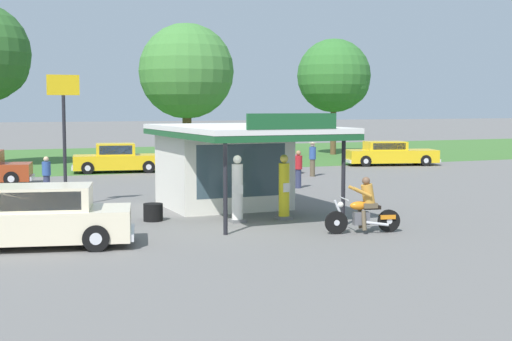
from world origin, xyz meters
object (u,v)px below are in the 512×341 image
Objects in this scene: featured_classic_sedan at (30,219)px; roadside_pole_sign at (64,117)px; spare_tire_stack at (153,212)px; motorcycle_with_rider at (364,210)px; gas_pump_offside at (284,190)px; bystander_leaning_by_kiosk at (313,158)px; parked_car_back_row_far_right at (249,160)px; parked_car_back_row_left at (117,159)px; gas_pump_nearside at (237,192)px; parked_car_back_row_centre_right at (390,154)px; bystander_admiring_sedan at (46,175)px; bystander_strolling_foreground at (298,168)px.

roadside_pole_sign is at bearing 75.08° from featured_classic_sedan.
spare_tire_stack is at bearing 35.73° from featured_classic_sedan.
gas_pump_offside is at bearing 108.15° from motorcycle_with_rider.
roadside_pole_sign is (-13.10, -6.53, 2.23)m from bystander_leaning_by_kiosk.
gas_pump_offside reaches higher than motorcycle_with_rider.
bystander_leaning_by_kiosk is (6.14, 14.90, 0.28)m from motorcycle_with_rider.
parked_car_back_row_far_right is 7.12m from parked_car_back_row_left.
gas_pump_nearside is 3.43× the size of spare_tire_stack.
roadside_pole_sign is (-4.48, -12.63, 2.46)m from parked_car_back_row_left.
roadside_pole_sign reaches higher than bystander_leaning_by_kiosk.
gas_pump_offside is at bearing 11.17° from featured_classic_sedan.
gas_pump_nearside reaches higher than parked_car_back_row_centre_right.
motorcycle_with_rider is 3.58× the size of spare_tire_stack.
bystander_admiring_sedan is 0.94× the size of bystander_strolling_foreground.
gas_pump_offside is at bearing -132.28° from parked_car_back_row_centre_right.
roadside_pole_sign is at bearing -139.40° from parked_car_back_row_far_right.
featured_classic_sedan is at bearing -141.78° from parked_car_back_row_centre_right.
gas_pump_nearside is 2.71m from spare_tire_stack.
gas_pump_nearside is 0.41× the size of parked_car_back_row_left.
parked_car_back_row_centre_right is at bearing 29.89° from bystander_leaning_by_kiosk.
spare_tire_stack is at bearing -62.79° from roadside_pole_sign.
bystander_admiring_sedan is at bearing 119.79° from motorcycle_with_rider.
parked_car_back_row_centre_right is 1.27× the size of roadside_pole_sign.
parked_car_back_row_centre_right is (14.66, 16.12, -0.26)m from gas_pump_offside.
bystander_strolling_foreground is (11.94, 8.97, 0.15)m from featured_classic_sedan.
gas_pump_nearside is at bearing -113.67° from parked_car_back_row_far_right.
parked_car_back_row_left is at bearing 89.65° from gas_pump_nearside.
roadside_pole_sign is at bearing 117.21° from spare_tire_stack.
spare_tire_stack is (-8.64, -13.20, -0.46)m from parked_car_back_row_far_right.
parked_car_back_row_left is (-2.48, 21.00, 0.05)m from motorcycle_with_rider.
gas_pump_nearside is 0.37× the size of featured_classic_sedan.
parked_car_back_row_centre_right is (16.23, 16.12, -0.27)m from gas_pump_nearside.
bystander_strolling_foreground is (5.76, 7.44, -0.08)m from gas_pump_nearside.
roadside_pole_sign is (-20.60, -10.84, 2.49)m from parked_car_back_row_centre_right.
motorcycle_with_rider is (1.01, -3.09, -0.28)m from gas_pump_offside.
motorcycle_with_rider is 14.34m from bystander_admiring_sedan.
motorcycle_with_rider is (2.58, -3.09, -0.29)m from gas_pump_nearside.
parked_car_back_row_far_right reaches higher than parked_car_back_row_centre_right.
motorcycle_with_rider is at bearing -10.10° from featured_classic_sedan.
bystander_admiring_sedan is at bearing 81.42° from featured_classic_sedan.
gas_pump_offside is 3.39× the size of spare_tire_stack.
parked_car_back_row_far_right is (12.53, 15.99, 0.01)m from featured_classic_sedan.
roadside_pole_sign is at bearing 129.59° from gas_pump_nearside.
motorcycle_with_rider is 0.43× the size of parked_car_back_row_left.
gas_pump_nearside is 6.37m from featured_classic_sedan.
gas_pump_nearside reaches higher than bystander_admiring_sedan.
featured_classic_sedan is 28.53m from parked_car_back_row_centre_right.
parked_car_back_row_far_right is 7.05m from bystander_strolling_foreground.
gas_pump_offside is 8.54m from bystander_strolling_foreground.
bystander_leaning_by_kiosk is 2.88× the size of spare_tire_stack.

